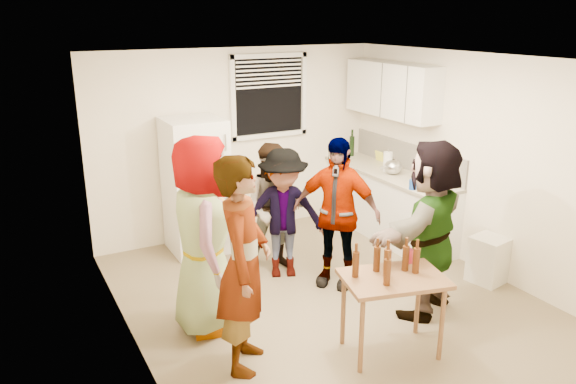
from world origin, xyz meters
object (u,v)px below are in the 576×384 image
guest_black (334,282)px  guest_orange (424,309)px  trash_bin (488,261)px  serving_table (389,351)px  blue_cup (412,189)px  beer_bottle_table (386,276)px  beer_bottle_counter (415,185)px  guest_stripe (246,363)px  kettle (393,174)px  wine_bottle (351,156)px  guest_back_right (283,274)px  refrigerator (196,186)px  guest_grey (207,326)px  red_cup (407,262)px  guest_back_left (275,267)px

guest_black → guest_orange: size_ratio=0.94×
trash_bin → serving_table: 1.96m
blue_cup → beer_bottle_table: bearing=-135.9°
beer_bottle_counter → guest_stripe: (-2.83, -1.19, -0.90)m
kettle → wine_bottle: (0.10, 1.10, 0.00)m
beer_bottle_counter → kettle: bearing=84.3°
guest_black → guest_orange: (0.49, -0.95, 0.00)m
beer_bottle_table → guest_back_right: 1.95m
beer_bottle_counter → refrigerator: bearing=149.7°
blue_cup → guest_back_right: (-1.57, 0.34, -0.90)m
guest_stripe → guest_back_right: 1.78m
guest_grey → kettle: bearing=-57.3°
guest_stripe → red_cup: bearing=-67.1°
beer_bottle_table → guest_back_left: (-0.06, 2.02, -0.74)m
trash_bin → guest_black: trash_bin is taller
blue_cup → refrigerator: bearing=145.4°
red_cup → guest_black: 1.41m
beer_bottle_counter → guest_black: 1.62m
kettle → trash_bin: size_ratio=0.49×
refrigerator → guest_back_right: size_ratio=1.13×
refrigerator → serving_table: refrigerator is taller
beer_bottle_counter → beer_bottle_table: 2.33m
guest_back_left → guest_back_right: size_ratio=1.01×
trash_bin → red_cup: (-1.55, -0.42, 0.49)m
guest_back_right → guest_back_left: bearing=111.9°
beer_bottle_counter → guest_back_right: 1.96m
beer_bottle_counter → guest_stripe: beer_bottle_counter is taller
refrigerator → beer_bottle_table: refrigerator is taller
refrigerator → wine_bottle: (2.50, 0.23, 0.05)m
guest_black → beer_bottle_counter: bearing=62.0°
wine_bottle → trash_bin: size_ratio=0.55×
beer_bottle_counter → trash_bin: 1.25m
refrigerator → guest_black: bearing=-58.0°
refrigerator → guest_back_right: 1.58m
guest_grey → blue_cup: bearing=-68.6°
wine_bottle → guest_orange: 3.11m
trash_bin → guest_grey: size_ratio=0.28×
blue_cup → guest_grey: 2.92m
kettle → guest_back_left: bearing=-159.6°
wine_bottle → guest_back_left: (-1.88, -1.19, -0.90)m
guest_grey → guest_orange: guest_grey is taller
beer_bottle_table → guest_grey: 1.85m
kettle → guest_back_left: 2.00m
guest_orange → guest_stripe: bearing=-25.3°
serving_table → guest_back_left: 2.05m
kettle → guest_grey: size_ratio=0.14×
kettle → blue_cup: (-0.21, -0.64, 0.00)m
guest_black → blue_cup: bearing=56.9°
beer_bottle_table → guest_black: 1.57m
guest_grey → guest_back_right: (1.19, 0.66, 0.00)m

